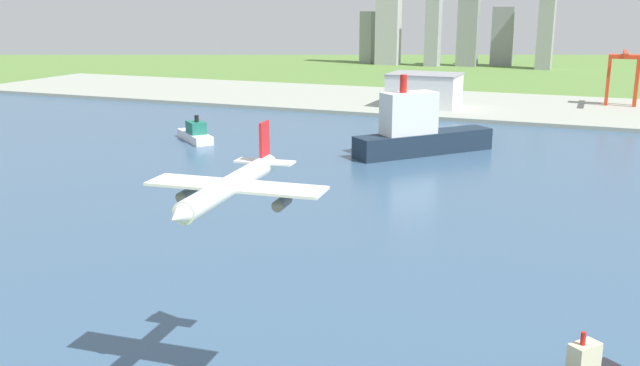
{
  "coord_description": "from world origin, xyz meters",
  "views": [
    {
      "loc": [
        77.05,
        -13.79,
        72.71
      ],
      "look_at": [
        -0.66,
        179.04,
        18.76
      ],
      "focal_mm": 39.12,
      "sensor_mm": 36.0,
      "label": 1
    }
  ],
  "objects_px": {
    "airplane_landing": "(231,186)",
    "ferry_boat": "(195,134)",
    "cargo_ship": "(419,132)",
    "warehouse_main": "(424,90)",
    "port_crane_red": "(624,67)"
  },
  "relations": [
    {
      "from": "airplane_landing",
      "to": "warehouse_main",
      "type": "distance_m",
      "value": 377.69
    },
    {
      "from": "airplane_landing",
      "to": "warehouse_main",
      "type": "relative_size",
      "value": 0.82
    },
    {
      "from": "cargo_ship",
      "to": "port_crane_red",
      "type": "bearing_deg",
      "value": 64.75
    },
    {
      "from": "ferry_boat",
      "to": "port_crane_red",
      "type": "relative_size",
      "value": 0.73
    },
    {
      "from": "ferry_boat",
      "to": "warehouse_main",
      "type": "bearing_deg",
      "value": 60.98
    },
    {
      "from": "cargo_ship",
      "to": "port_crane_red",
      "type": "distance_m",
      "value": 221.76
    },
    {
      "from": "ferry_boat",
      "to": "warehouse_main",
      "type": "height_order",
      "value": "warehouse_main"
    },
    {
      "from": "ferry_boat",
      "to": "warehouse_main",
      "type": "distance_m",
      "value": 180.03
    },
    {
      "from": "cargo_ship",
      "to": "warehouse_main",
      "type": "xyz_separation_m",
      "value": [
        -32.6,
        145.22,
        2.74
      ]
    },
    {
      "from": "airplane_landing",
      "to": "ferry_boat",
      "type": "distance_m",
      "value": 261.05
    },
    {
      "from": "airplane_landing",
      "to": "warehouse_main",
      "type": "bearing_deg",
      "value": 98.46
    },
    {
      "from": "airplane_landing",
      "to": "cargo_ship",
      "type": "distance_m",
      "value": 230.52
    },
    {
      "from": "port_crane_red",
      "to": "cargo_ship",
      "type": "bearing_deg",
      "value": -115.25
    },
    {
      "from": "ferry_boat",
      "to": "port_crane_red",
      "type": "distance_m",
      "value": 302.26
    },
    {
      "from": "port_crane_red",
      "to": "warehouse_main",
      "type": "distance_m",
      "value": 139.04
    }
  ]
}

